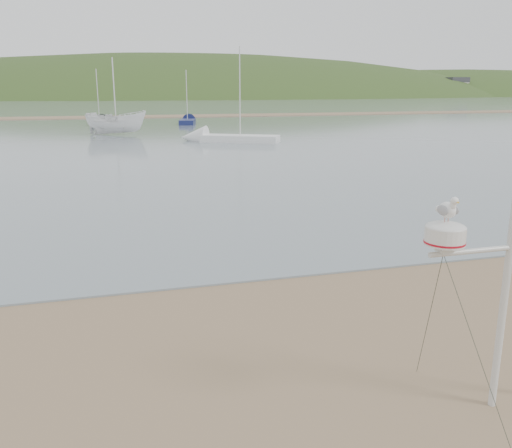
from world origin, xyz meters
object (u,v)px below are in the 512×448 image
object	(u,v)px
sailboat_blue_far	(189,121)
sailboat_white_near	(214,138)
mast_rig	(500,330)
boat_white	(115,103)
sailboat_dark_mid	(101,121)

from	to	relation	value
sailboat_blue_far	sailboat_white_near	distance (m)	21.78
mast_rig	boat_white	world-z (taller)	boat_white
boat_white	sailboat_white_near	xyz separation A→B (m)	(6.74, -8.13, -2.34)
boat_white	mast_rig	bearing A→B (deg)	-158.94
sailboat_white_near	mast_rig	bearing A→B (deg)	-95.86
boat_white	sailboat_white_near	size ratio (longest dim) A/B	0.70
boat_white	sailboat_blue_far	distance (m)	16.11
sailboat_dark_mid	sailboat_white_near	bearing A→B (deg)	-71.64
boat_white	sailboat_white_near	bearing A→B (deg)	-123.51
sailboat_blue_far	sailboat_white_near	world-z (taller)	sailboat_white_near
boat_white	sailboat_dark_mid	xyz separation A→B (m)	(-1.15, 15.64, -2.34)
mast_rig	sailboat_white_near	world-z (taller)	sailboat_white_near
sailboat_blue_far	sailboat_white_near	size ratio (longest dim) A/B	0.87
sailboat_blue_far	sailboat_dark_mid	world-z (taller)	sailboat_dark_mid
sailboat_dark_mid	sailboat_white_near	size ratio (longest dim) A/B	0.88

